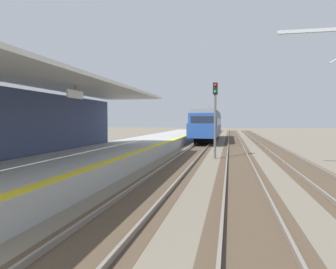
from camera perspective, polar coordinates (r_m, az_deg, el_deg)
name	(u,v)px	position (r m, az deg, el deg)	size (l,w,h in m)	color
station_platform	(113,155)	(19.80, -10.14, -3.74)	(5.00, 80.00, 0.91)	#A8A8A3
station_building_with_canopy	(4,120)	(14.20, -28.18, 2.43)	(4.85, 24.00, 4.43)	#4C4C4C
track_pair_nearest_platform	(190,156)	(22.63, 4.13, -3.94)	(2.34, 120.00, 0.16)	#4C3D2D
track_pair_middle	(237,157)	(22.45, 12.79, -4.04)	(2.34, 120.00, 0.16)	#4C3D2D
track_pair_far_side	(288,158)	(22.79, 21.39, -4.06)	(2.34, 120.00, 0.16)	#4C3D2D
approaching_train	(208,124)	(40.55, 7.41, 1.95)	(2.93, 19.60, 4.76)	navy
rail_signal_post	(215,112)	(21.23, 8.76, 4.11)	(0.32, 0.34, 5.20)	#4C4C4C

